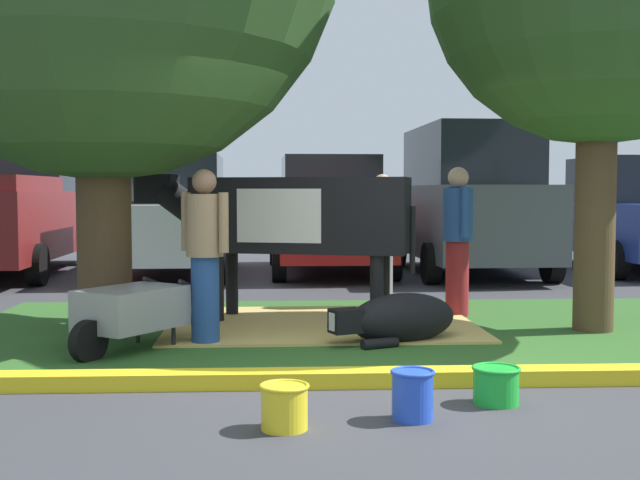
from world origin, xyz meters
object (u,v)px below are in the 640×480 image
(person_handler, at_px, (205,252))
(bucket_yellow, at_px, (284,406))
(bucket_blue, at_px, (412,394))
(cow_holstein, at_px, (291,216))
(hatchback_white, at_px, (174,217))
(wheelbarrow, at_px, (129,310))
(bucket_green, at_px, (496,384))
(calf_lying, at_px, (400,319))
(sedan_blue, at_px, (631,216))
(person_visitor_near, at_px, (382,237))
(person_visitor_far, at_px, (458,237))
(suv_black, at_px, (468,200))
(pickup_truck_maroon, at_px, (6,209))
(sedan_red, at_px, (329,216))

(person_handler, relative_size, bucket_yellow, 5.34)
(person_handler, height_order, bucket_yellow, person_handler)
(bucket_yellow, xyz_separation_m, bucket_blue, (0.81, 0.16, 0.02))
(cow_holstein, distance_m, hatchback_white, 5.48)
(wheelbarrow, relative_size, bucket_green, 4.47)
(hatchback_white, bearing_deg, calf_lying, -65.44)
(bucket_blue, xyz_separation_m, sedan_blue, (5.43, 9.23, 0.82))
(wheelbarrow, distance_m, sedan_blue, 10.35)
(cow_holstein, xyz_separation_m, person_visitor_near, (1.12, 1.04, -0.28))
(person_visitor_far, height_order, wheelbarrow, person_visitor_far)
(person_visitor_near, bearing_deg, bucket_blue, -94.89)
(wheelbarrow, xyz_separation_m, hatchback_white, (-0.47, 6.68, 0.60))
(hatchback_white, bearing_deg, wheelbarrow, -86.01)
(person_visitor_near, xyz_separation_m, hatchback_white, (-3.04, 4.09, 0.11))
(person_visitor_far, height_order, suv_black, suv_black)
(pickup_truck_maroon, bearing_deg, wheelbarrow, -64.42)
(pickup_truck_maroon, bearing_deg, bucket_yellow, -63.35)
(bucket_green, xyz_separation_m, suv_black, (1.77, 8.49, 1.14))
(bucket_yellow, relative_size, suv_black, 0.07)
(wheelbarrow, xyz_separation_m, sedan_red, (2.18, 6.99, 0.60))
(calf_lying, height_order, person_visitor_far, person_visitor_far)
(calf_lying, distance_m, hatchback_white, 7.05)
(person_visitor_far, distance_m, hatchback_white, 6.13)
(wheelbarrow, xyz_separation_m, pickup_truck_maroon, (-3.37, 7.03, 0.73))
(pickup_truck_maroon, bearing_deg, calf_lying, -49.17)
(wheelbarrow, bearing_deg, sedan_red, 72.64)
(bucket_blue, bearing_deg, person_visitor_far, 73.93)
(calf_lying, distance_m, bucket_yellow, 2.89)
(person_handler, relative_size, bucket_green, 4.95)
(bucket_blue, xyz_separation_m, hatchback_white, (-2.63, 8.89, 0.82))
(wheelbarrow, bearing_deg, sedan_blue, 42.76)
(person_visitor_far, relative_size, bucket_blue, 5.35)
(person_visitor_far, bearing_deg, sedan_red, 102.73)
(suv_black, bearing_deg, sedan_red, 171.50)
(cow_holstein, bearing_deg, calf_lying, -51.38)
(person_visitor_near, bearing_deg, suv_black, 63.80)
(person_visitor_far, relative_size, sedan_blue, 0.38)
(person_visitor_near, distance_m, pickup_truck_maroon, 7.42)
(person_visitor_far, bearing_deg, person_visitor_near, 137.05)
(wheelbarrow, distance_m, suv_black, 8.09)
(hatchback_white, height_order, sedan_red, same)
(person_visitor_near, bearing_deg, pickup_truck_maroon, 143.21)
(person_handler, xyz_separation_m, sedan_red, (1.54, 6.70, 0.11))
(calf_lying, xyz_separation_m, bucket_yellow, (-1.10, -2.68, -0.09))
(person_handler, xyz_separation_m, person_visitor_near, (1.93, 2.30, 0.00))
(person_visitor_far, bearing_deg, suv_black, 75.59)
(cow_holstein, distance_m, person_handler, 1.53)
(sedan_blue, bearing_deg, bucket_yellow, -123.59)
(person_handler, xyz_separation_m, pickup_truck_maroon, (-4.01, 6.74, 0.24))
(person_visitor_far, bearing_deg, bucket_blue, -106.07)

